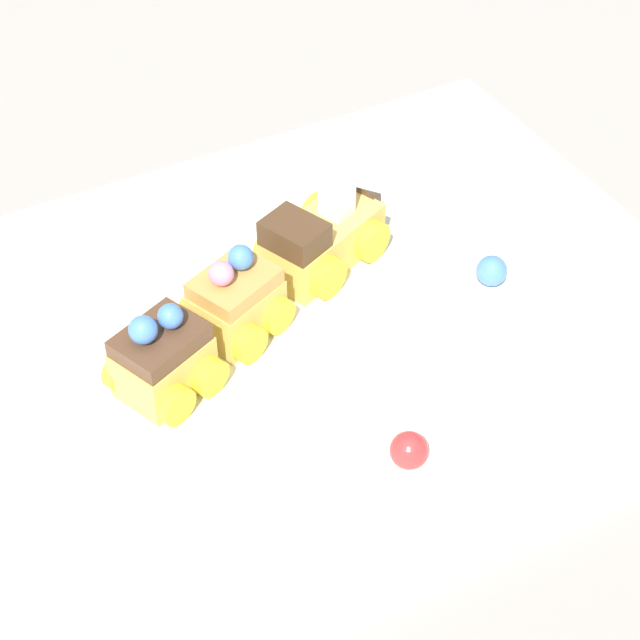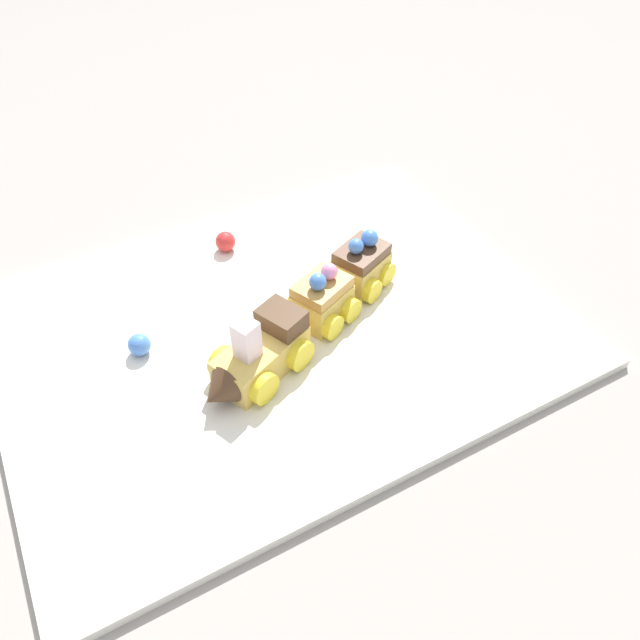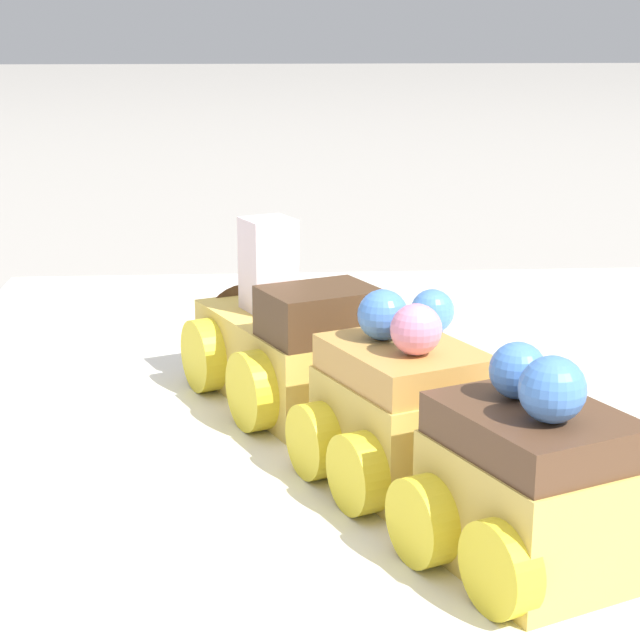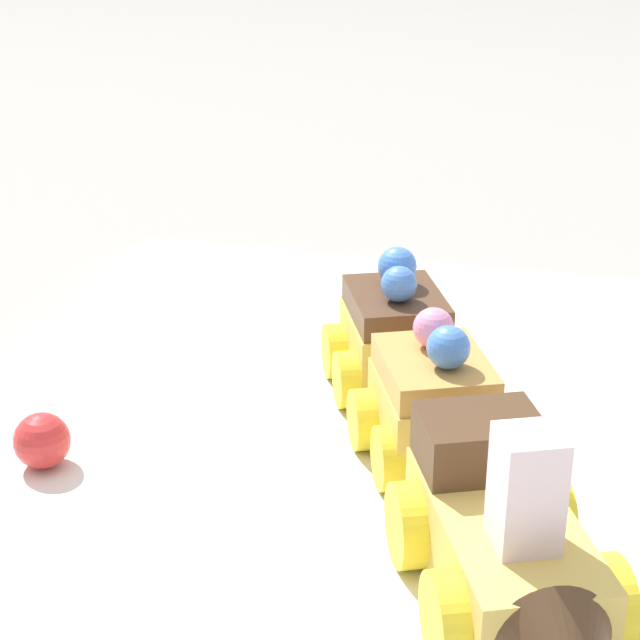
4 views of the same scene
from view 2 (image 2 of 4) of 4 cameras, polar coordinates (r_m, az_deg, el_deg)
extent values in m
plane|color=gray|center=(0.72, -3.71, -0.95)|extent=(10.00, 10.00, 0.00)
cube|color=white|center=(0.71, -3.73, -0.61)|extent=(0.61, 0.47, 0.01)
cube|color=#E0BC56|center=(0.65, -5.37, -3.41)|extent=(0.11, 0.08, 0.04)
cube|color=#4C331E|center=(0.64, -3.54, 0.11)|extent=(0.05, 0.06, 0.02)
cone|color=#4C331E|center=(0.62, -9.35, -6.64)|extent=(0.04, 0.05, 0.04)
cube|color=white|center=(0.62, -6.66, -2.50)|extent=(0.03, 0.03, 0.02)
cube|color=white|center=(0.60, -6.82, -1.10)|extent=(0.03, 0.03, 0.02)
cylinder|color=yellow|center=(0.65, -8.92, -3.77)|extent=(0.04, 0.02, 0.03)
cylinder|color=yellow|center=(0.62, -5.09, -6.26)|extent=(0.04, 0.02, 0.03)
cylinder|color=yellow|center=(0.68, -5.60, -1.01)|extent=(0.04, 0.02, 0.03)
cylinder|color=yellow|center=(0.65, -1.78, -3.26)|extent=(0.04, 0.02, 0.03)
cube|color=#E0BC56|center=(0.70, 0.17, 1.44)|extent=(0.08, 0.07, 0.04)
cube|color=#CC9347|center=(0.68, 0.17, 3.06)|extent=(0.07, 0.06, 0.01)
sphere|color=pink|center=(0.68, 0.86, 4.47)|extent=(0.02, 0.02, 0.02)
sphere|color=#4C84E0|center=(0.67, -0.21, 3.52)|extent=(0.03, 0.03, 0.02)
cylinder|color=yellow|center=(0.71, -2.49, 1.35)|extent=(0.03, 0.02, 0.03)
cylinder|color=yellow|center=(0.68, 1.17, -0.64)|extent=(0.03, 0.02, 0.03)
cylinder|color=yellow|center=(0.73, -0.77, 2.78)|extent=(0.03, 0.02, 0.03)
cylinder|color=yellow|center=(0.70, 2.85, 0.90)|extent=(0.03, 0.02, 0.03)
cube|color=#E0BC56|center=(0.75, 3.75, 4.54)|extent=(0.08, 0.07, 0.04)
cube|color=brown|center=(0.73, 3.85, 6.13)|extent=(0.07, 0.06, 0.01)
sphere|color=#4C84E0|center=(0.73, 4.57, 7.50)|extent=(0.03, 0.03, 0.02)
sphere|color=#4C84E0|center=(0.72, 3.31, 6.75)|extent=(0.02, 0.02, 0.02)
cylinder|color=yellow|center=(0.75, 1.22, 4.44)|extent=(0.03, 0.02, 0.03)
cylinder|color=yellow|center=(0.73, 4.78, 2.67)|extent=(0.03, 0.02, 0.03)
cylinder|color=yellow|center=(0.78, 2.75, 5.70)|extent=(0.03, 0.02, 0.03)
cylinder|color=yellow|center=(0.75, 6.25, 4.01)|extent=(0.03, 0.02, 0.03)
sphere|color=red|center=(0.81, -8.86, 7.04)|extent=(0.03, 0.03, 0.03)
sphere|color=#4C84E0|center=(0.69, -16.20, -2.19)|extent=(0.02, 0.02, 0.02)
camera|label=1|loc=(1.10, -5.43, 47.53)|focal=60.00mm
camera|label=3|loc=(0.81, 27.00, 15.23)|focal=60.00mm
camera|label=4|loc=(0.50, -43.95, 1.35)|focal=60.00mm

